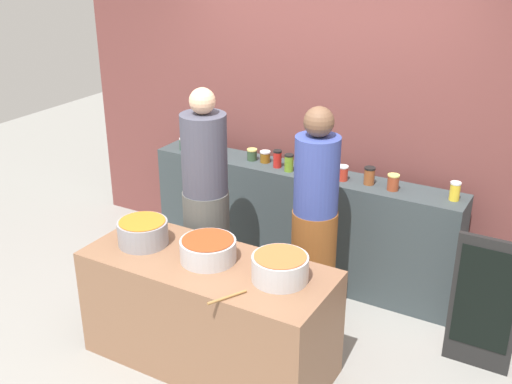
{
  "coord_description": "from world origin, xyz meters",
  "views": [
    {
      "loc": [
        2.05,
        -3.24,
        2.82
      ],
      "look_at": [
        0.0,
        0.35,
        1.05
      ],
      "focal_mm": 43.68,
      "sensor_mm": 36.0,
      "label": 1
    }
  ],
  "objects": [
    {
      "name": "preserve_jar_3",
      "position": [
        -0.47,
        1.11,
        1.02
      ],
      "size": [
        0.09,
        0.09,
        0.1
      ],
      "color": "#31482F",
      "rests_on": "display_shelf"
    },
    {
      "name": "ground",
      "position": [
        0.0,
        0.0,
        0.0
      ],
      "size": [
        12.0,
        12.0,
        0.0
      ],
      "primitive_type": "plane",
      "color": "gray"
    },
    {
      "name": "preserve_jar_5",
      "position": [
        -0.2,
        1.06,
        1.04
      ],
      "size": [
        0.07,
        0.07,
        0.15
      ],
      "color": "red",
      "rests_on": "display_shelf"
    },
    {
      "name": "cooking_pot_center",
      "position": [
        -0.01,
        -0.27,
        0.86
      ],
      "size": [
        0.37,
        0.37,
        0.15
      ],
      "color": "#B7B7BC",
      "rests_on": "prep_table"
    },
    {
      "name": "preserve_jar_8",
      "position": [
        0.38,
        1.07,
        1.03
      ],
      "size": [
        0.09,
        0.09,
        0.12
      ],
      "color": "#B63121",
      "rests_on": "display_shelf"
    },
    {
      "name": "preserve_jar_10",
      "position": [
        0.79,
        1.07,
        1.03
      ],
      "size": [
        0.09,
        0.09,
        0.13
      ],
      "color": "#963F23",
      "rests_on": "display_shelf"
    },
    {
      "name": "preserve_jar_1",
      "position": [
        -0.93,
        1.13,
        1.04
      ],
      "size": [
        0.09,
        0.09,
        0.14
      ],
      "color": "#2C4431",
      "rests_on": "display_shelf"
    },
    {
      "name": "preserve_jar_4",
      "position": [
        -0.35,
        1.12,
        1.02
      ],
      "size": [
        0.09,
        0.09,
        0.1
      ],
      "color": "brown",
      "rests_on": "display_shelf"
    },
    {
      "name": "cook_in_cap",
      "position": [
        0.41,
        0.5,
        0.78
      ],
      "size": [
        0.33,
        0.33,
        1.71
      ],
      "color": "brown",
      "rests_on": "ground"
    },
    {
      "name": "storefront_wall",
      "position": [
        0.0,
        1.45,
        1.5
      ],
      "size": [
        4.8,
        0.12,
        3.0
      ],
      "primitive_type": "cube",
      "color": "brown",
      "rests_on": "ground"
    },
    {
      "name": "preserve_jar_7",
      "position": [
        0.11,
        1.12,
        1.04
      ],
      "size": [
        0.08,
        0.08,
        0.13
      ],
      "color": "#AE3527",
      "rests_on": "display_shelf"
    },
    {
      "name": "preserve_jar_2",
      "position": [
        -0.8,
        1.05,
        1.02
      ],
      "size": [
        0.09,
        0.09,
        0.11
      ],
      "color": "#53244B",
      "rests_on": "display_shelf"
    },
    {
      "name": "chalkboard_sign",
      "position": [
        1.63,
        0.57,
        0.5
      ],
      "size": [
        0.45,
        0.05,
        0.99
      ],
      "color": "black",
      "rests_on": "ground"
    },
    {
      "name": "prep_table",
      "position": [
        0.0,
        -0.3,
        0.4
      ],
      "size": [
        1.7,
        0.7,
        0.79
      ],
      "primitive_type": "cube",
      "color": "brown",
      "rests_on": "ground"
    },
    {
      "name": "preserve_jar_11",
      "position": [
        1.24,
        1.11,
        1.04
      ],
      "size": [
        0.08,
        0.08,
        0.14
      ],
      "color": "gold",
      "rests_on": "display_shelf"
    },
    {
      "name": "wooden_spoon",
      "position": [
        0.35,
        -0.6,
        0.8
      ],
      "size": [
        0.14,
        0.24,
        0.02
      ],
      "primitive_type": "cylinder",
      "rotation": [
        1.57,
        0.0,
        5.8
      ],
      "color": "#9E703D",
      "rests_on": "prep_table"
    },
    {
      "name": "cooking_pot_right",
      "position": [
        0.52,
        -0.25,
        0.87
      ],
      "size": [
        0.36,
        0.36,
        0.17
      ],
      "color": "#B7B7BC",
      "rests_on": "prep_table"
    },
    {
      "name": "cook_with_tongs",
      "position": [
        -0.41,
        0.29,
        0.81
      ],
      "size": [
        0.35,
        0.35,
        1.78
      ],
      "color": "#50524E",
      "rests_on": "ground"
    },
    {
      "name": "preserve_jar_0",
      "position": [
        -1.14,
        1.03,
        1.02
      ],
      "size": [
        0.07,
        0.07,
        0.11
      ],
      "color": "#204E30",
      "rests_on": "display_shelf"
    },
    {
      "name": "cooking_pot_left",
      "position": [
        -0.53,
        -0.3,
        0.88
      ],
      "size": [
        0.35,
        0.35,
        0.17
      ],
      "color": "gray",
      "rests_on": "prep_table"
    },
    {
      "name": "preserve_jar_9",
      "position": [
        0.59,
        1.09,
        1.04
      ],
      "size": [
        0.09,
        0.09,
        0.14
      ],
      "color": "brown",
      "rests_on": "display_shelf"
    },
    {
      "name": "preserve_jar_6",
      "position": [
        -0.08,
        1.03,
        1.04
      ],
      "size": [
        0.08,
        0.08,
        0.14
      ],
      "color": "olive",
      "rests_on": "display_shelf"
    },
    {
      "name": "display_shelf",
      "position": [
        0.0,
        1.1,
        0.48
      ],
      "size": [
        2.7,
        0.36,
        0.97
      ],
      "primitive_type": "cube",
      "color": "#343E41",
      "rests_on": "ground"
    }
  ]
}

